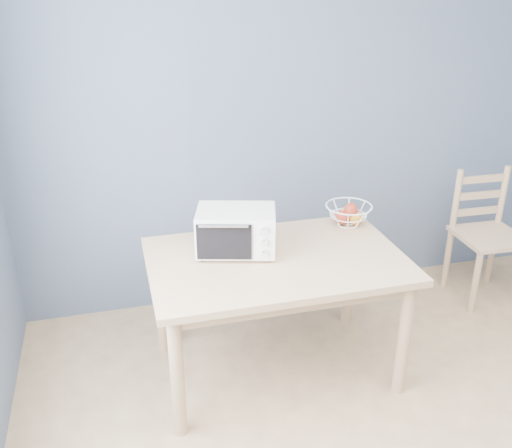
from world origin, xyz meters
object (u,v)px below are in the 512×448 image
object	(u,v)px
toaster_oven	(233,230)
dining_chair	(486,237)
dining_table	(276,274)
fruit_basket	(348,214)

from	to	relation	value
toaster_oven	dining_chair	size ratio (longest dim) A/B	0.53
dining_table	toaster_oven	size ratio (longest dim) A/B	2.85
dining_table	fruit_basket	distance (m)	0.66
fruit_basket	dining_table	bearing A→B (deg)	-151.02
dining_table	dining_chair	xyz separation A→B (m)	(1.70, 0.46, -0.19)
toaster_oven	dining_chair	world-z (taller)	toaster_oven
dining_table	toaster_oven	xyz separation A→B (m)	(-0.21, 0.13, 0.23)
toaster_oven	fruit_basket	xyz separation A→B (m)	(0.77, 0.18, -0.06)
dining_table	toaster_oven	world-z (taller)	toaster_oven
dining_table	dining_chair	distance (m)	1.77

